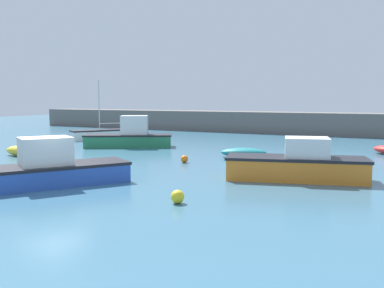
{
  "coord_description": "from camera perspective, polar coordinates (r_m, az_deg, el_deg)",
  "views": [
    {
      "loc": [
        13.17,
        -12.66,
        3.48
      ],
      "look_at": [
        1.62,
        9.21,
        0.88
      ],
      "focal_mm": 40.0,
      "sensor_mm": 36.0,
      "label": 1
    }
  ],
  "objects": [
    {
      "name": "mooring_buoy_yellow",
      "position": [
        14.4,
        -1.94,
        -7.04
      ],
      "size": [
        0.46,
        0.46,
        0.46
      ],
      "primitive_type": "sphere",
      "color": "yellow",
      "rests_on": "ground_plane"
    },
    {
      "name": "cabin_cruiser_white",
      "position": [
        18.24,
        -17.91,
        -3.15
      ],
      "size": [
        4.71,
        5.93,
        1.96
      ],
      "rotation": [
        0.0,
        0.0,
        1.02
      ],
      "color": "#2D56B7",
      "rests_on": "ground_plane"
    },
    {
      "name": "rowboat_white_midwater",
      "position": [
        25.82,
        6.88,
        -1.14
      ],
      "size": [
        2.95,
        1.98,
        0.57
      ],
      "rotation": [
        0.0,
        0.0,
        3.48
      ],
      "color": "teal",
      "rests_on": "ground_plane"
    },
    {
      "name": "mooring_buoy_orange",
      "position": [
        23.47,
        -1.02,
        -2.01
      ],
      "size": [
        0.41,
        0.41,
        0.41
      ],
      "primitive_type": "sphere",
      "color": "orange",
      "rests_on": "ground_plane"
    },
    {
      "name": "ground_plane",
      "position": [
        18.61,
        -18.02,
        -5.38
      ],
      "size": [
        120.0,
        120.0,
        0.2
      ],
      "primitive_type": "cube",
      "color": "#38667F"
    },
    {
      "name": "fishing_dinghy_green",
      "position": [
        28.29,
        -21.87,
        -0.85
      ],
      "size": [
        2.41,
        1.08,
        0.63
      ],
      "rotation": [
        0.0,
        0.0,
        3.1
      ],
      "color": "yellow",
      "rests_on": "ground_plane"
    },
    {
      "name": "harbor_breakwater",
      "position": [
        45.0,
        10.79,
        2.85
      ],
      "size": [
        59.71,
        3.69,
        2.16
      ],
      "primitive_type": "cube",
      "color": "#66605B",
      "rests_on": "ground_plane"
    },
    {
      "name": "motorboat_with_cabin",
      "position": [
        31.47,
        -8.28,
        0.99
      ],
      "size": [
        6.4,
        4.77,
        2.29
      ],
      "rotation": [
        0.0,
        0.0,
        3.66
      ],
      "color": "#287A4C",
      "rests_on": "ground_plane"
    },
    {
      "name": "motorboat_grey_hull",
      "position": [
        19.01,
        13.95,
        -2.66
      ],
      "size": [
        6.26,
        3.5,
        1.85
      ],
      "rotation": [
        0.0,
        0.0,
        3.42
      ],
      "color": "orange",
      "rests_on": "ground_plane"
    },
    {
      "name": "sailboat_short_mast",
      "position": [
        37.74,
        -12.2,
        1.26
      ],
      "size": [
        3.83,
        4.95,
        5.07
      ],
      "rotation": [
        0.0,
        0.0,
        4.17
      ],
      "color": "white",
      "rests_on": "ground_plane"
    }
  ]
}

